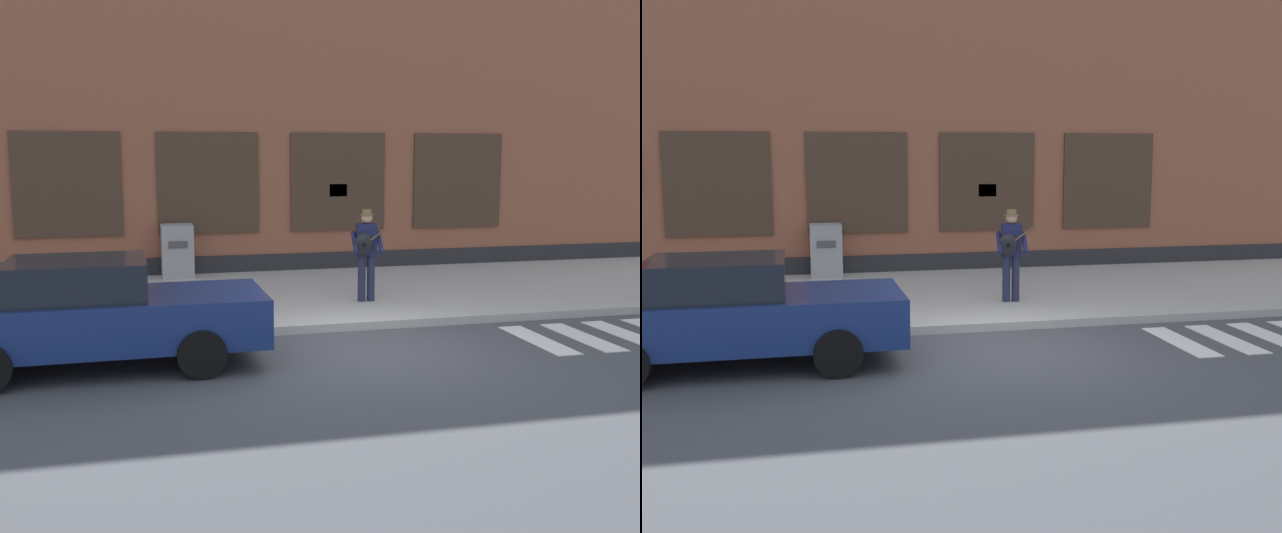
% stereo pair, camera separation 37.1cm
% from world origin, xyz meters
% --- Properties ---
extents(ground_plane, '(160.00, 160.00, 0.00)m').
position_xyz_m(ground_plane, '(0.00, 0.00, 0.00)').
color(ground_plane, '#424449').
extents(sidewalk, '(28.00, 5.86, 0.15)m').
position_xyz_m(sidewalk, '(0.00, 4.11, 0.07)').
color(sidewalk, '#ADAAA3').
rests_on(sidewalk, ground).
extents(building_backdrop, '(28.00, 4.06, 8.23)m').
position_xyz_m(building_backdrop, '(-0.00, 9.04, 4.11)').
color(building_backdrop, '#99563D').
rests_on(building_backdrop, ground).
extents(red_car, '(4.61, 2.01, 1.53)m').
position_xyz_m(red_car, '(-3.86, 0.01, 0.77)').
color(red_car, navy).
rests_on(red_car, ground).
extents(busker, '(0.72, 0.60, 1.76)m').
position_xyz_m(busker, '(0.99, 2.89, 1.15)').
color(busker, '#1E233D').
rests_on(busker, sidewalk).
extents(utility_box, '(0.71, 0.66, 1.21)m').
position_xyz_m(utility_box, '(-2.34, 6.59, 0.75)').
color(utility_box, '#9E9E9E').
rests_on(utility_box, sidewalk).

